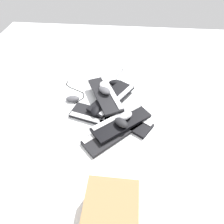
{
  "coord_description": "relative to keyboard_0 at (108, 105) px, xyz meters",
  "views": [
    {
      "loc": [
        -1.09,
        -0.02,
        1.11
      ],
      "look_at": [
        -0.05,
        0.08,
        0.04
      ],
      "focal_mm": 32.0,
      "sensor_mm": 36.0,
      "label": 1
    }
  ],
  "objects": [
    {
      "name": "keyboard_4",
      "position": [
        -0.2,
        -0.12,
        0.03
      ],
      "size": [
        0.4,
        0.43,
        0.03
      ],
      "color": "black",
      "rests_on": "keyboard_3"
    },
    {
      "name": "mouse_1",
      "position": [
        0.06,
        0.03,
        0.1
      ],
      "size": [
        0.12,
        0.13,
        0.04
      ],
      "primitive_type": "ellipsoid",
      "rotation": [
        0.0,
        0.0,
        0.83
      ],
      "color": "#4C4C51",
      "rests_on": "keyboard_6"
    },
    {
      "name": "cable_0",
      "position": [
        0.45,
        -0.06,
        -0.01
      ],
      "size": [
        0.47,
        0.12,
        0.01
      ],
      "color": "#59595B",
      "rests_on": "ground"
    },
    {
      "name": "mouse_5",
      "position": [
        0.04,
        0.3,
        0.01
      ],
      "size": [
        0.08,
        0.12,
        0.04
      ],
      "primitive_type": "ellipsoid",
      "rotation": [
        0.0,
        0.0,
        1.68
      ],
      "color": "#4C4C51",
      "rests_on": "ground"
    },
    {
      "name": "keyboard_5",
      "position": [
        0.05,
        -0.03,
        0.03
      ],
      "size": [
        0.45,
        0.36,
        0.03
      ],
      "color": "black",
      "rests_on": "keyboard_0"
    },
    {
      "name": "keyboard_0",
      "position": [
        0.0,
        0.0,
        0.0
      ],
      "size": [
        0.46,
        0.22,
        0.03
      ],
      "color": "black",
      "rests_on": "ground"
    },
    {
      "name": "keyboard_6",
      "position": [
        0.05,
        0.03,
        0.06
      ],
      "size": [
        0.46,
        0.33,
        0.03
      ],
      "color": "black",
      "rests_on": "keyboard_5"
    },
    {
      "name": "mouse_4",
      "position": [
        -0.17,
        -0.14,
        0.07
      ],
      "size": [
        0.12,
        0.13,
        0.04
      ],
      "primitive_type": "ellipsoid",
      "rotation": [
        0.0,
        0.0,
        2.26
      ],
      "color": "#B7B7BC",
      "rests_on": "keyboard_4"
    },
    {
      "name": "keyboard_2",
      "position": [
        -0.28,
        -0.06,
        0.0
      ],
      "size": [
        0.41,
        0.42,
        0.03
      ],
      "color": "black",
      "rests_on": "ground"
    },
    {
      "name": "cardboard_box",
      "position": [
        -0.81,
        -0.1,
        0.07
      ],
      "size": [
        0.25,
        0.26,
        0.17
      ],
      "primitive_type": "cube",
      "rotation": [
        0.0,
        0.0,
        1.56
      ],
      "color": "#9E774C",
      "rests_on": "ground"
    },
    {
      "name": "mouse_3",
      "position": [
        0.11,
        0.04,
        0.1
      ],
      "size": [
        0.13,
        0.1,
        0.04
      ],
      "primitive_type": "ellipsoid",
      "rotation": [
        0.0,
        0.0,
        3.46
      ],
      "color": "silver",
      "rests_on": "keyboard_6"
    },
    {
      "name": "keyboard_1",
      "position": [
        -0.14,
        0.05,
        0.0
      ],
      "size": [
        0.26,
        0.46,
        0.03
      ],
      "color": "black",
      "rests_on": "ground"
    },
    {
      "name": "ground_plane",
      "position": [
        -0.06,
        -0.12,
        -0.01
      ],
      "size": [
        3.2,
        3.2,
        0.0
      ],
      "primitive_type": "plane",
      "color": "white"
    },
    {
      "name": "mouse_6",
      "position": [
        -0.11,
        0.08,
        0.04
      ],
      "size": [
        0.11,
        0.07,
        0.04
      ],
      "primitive_type": "ellipsoid",
      "rotation": [
        0.0,
        0.0,
        3.15
      ],
      "color": "black",
      "rests_on": "keyboard_1"
    },
    {
      "name": "mouse_2",
      "position": [
        -0.24,
        -0.12,
        0.07
      ],
      "size": [
        0.12,
        0.13,
        0.04
      ],
      "primitive_type": "ellipsoid",
      "rotation": [
        0.0,
        0.0,
        4.01
      ],
      "color": "black",
      "rests_on": "keyboard_4"
    },
    {
      "name": "mouse_0",
      "position": [
        0.28,
        -0.03,
        0.01
      ],
      "size": [
        0.08,
        0.12,
        0.04
      ],
      "primitive_type": "ellipsoid",
      "rotation": [
        0.0,
        0.0,
        1.74
      ],
      "color": "black",
      "rests_on": "ground"
    },
    {
      "name": "keyboard_3",
      "position": [
        -0.13,
        -0.13,
        0.0
      ],
      "size": [
        0.36,
        0.45,
        0.03
      ],
      "color": "black",
      "rests_on": "ground"
    },
    {
      "name": "cable_1",
      "position": [
        0.15,
        0.3,
        -0.01
      ],
      "size": [
        0.3,
        0.2,
        0.01
      ],
      "color": "black",
      "rests_on": "ground"
    }
  ]
}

